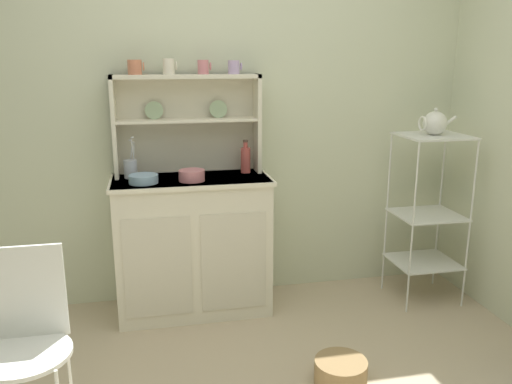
{
  "coord_description": "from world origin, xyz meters",
  "views": [
    {
      "loc": [
        -0.49,
        -1.71,
        1.57
      ],
      "look_at": [
        0.11,
        1.12,
        0.82
      ],
      "focal_mm": 36.59,
      "sensor_mm": 36.0,
      "label": 1
    }
  ],
  "objects_px": {
    "hutch_cabinet": "(193,244)",
    "jam_bottle": "(246,159)",
    "bakers_rack": "(428,203)",
    "cup_terracotta_0": "(135,67)",
    "utensil_jar": "(131,168)",
    "bowl_mixing_large": "(144,179)",
    "hutch_shelf_unit": "(187,116)",
    "floor_basket": "(341,372)",
    "porcelain_teapot": "(435,123)",
    "wire_chair": "(26,332)"
  },
  "relations": [
    {
      "from": "hutch_cabinet",
      "to": "jam_bottle",
      "type": "relative_size",
      "value": 4.64
    },
    {
      "from": "bakers_rack",
      "to": "cup_terracotta_0",
      "type": "relative_size",
      "value": 11.52
    },
    {
      "from": "hutch_cabinet",
      "to": "utensil_jar",
      "type": "xyz_separation_m",
      "value": [
        -0.35,
        0.08,
        0.48
      ]
    },
    {
      "from": "hutch_cabinet",
      "to": "utensil_jar",
      "type": "height_order",
      "value": "utensil_jar"
    },
    {
      "from": "bowl_mixing_large",
      "to": "jam_bottle",
      "type": "height_order",
      "value": "jam_bottle"
    },
    {
      "from": "hutch_shelf_unit",
      "to": "floor_basket",
      "type": "bearing_deg",
      "value": -60.35
    },
    {
      "from": "bakers_rack",
      "to": "jam_bottle",
      "type": "height_order",
      "value": "bakers_rack"
    },
    {
      "from": "hutch_cabinet",
      "to": "bowl_mixing_large",
      "type": "height_order",
      "value": "bowl_mixing_large"
    },
    {
      "from": "hutch_shelf_unit",
      "to": "porcelain_teapot",
      "type": "height_order",
      "value": "hutch_shelf_unit"
    },
    {
      "from": "bakers_rack",
      "to": "porcelain_teapot",
      "type": "distance_m",
      "value": 0.52
    },
    {
      "from": "hutch_shelf_unit",
      "to": "cup_terracotta_0",
      "type": "bearing_deg",
      "value": -172.42
    },
    {
      "from": "cup_terracotta_0",
      "to": "utensil_jar",
      "type": "height_order",
      "value": "cup_terracotta_0"
    },
    {
      "from": "cup_terracotta_0",
      "to": "wire_chair",
      "type": "bearing_deg",
      "value": -111.11
    },
    {
      "from": "cup_terracotta_0",
      "to": "floor_basket",
      "type": "bearing_deg",
      "value": -49.12
    },
    {
      "from": "hutch_cabinet",
      "to": "floor_basket",
      "type": "height_order",
      "value": "hutch_cabinet"
    },
    {
      "from": "cup_terracotta_0",
      "to": "jam_bottle",
      "type": "distance_m",
      "value": 0.86
    },
    {
      "from": "porcelain_teapot",
      "to": "bakers_rack",
      "type": "bearing_deg",
      "value": 0.0
    },
    {
      "from": "bakers_rack",
      "to": "bowl_mixing_large",
      "type": "xyz_separation_m",
      "value": [
        -1.79,
        0.07,
        0.23
      ]
    },
    {
      "from": "hutch_shelf_unit",
      "to": "floor_basket",
      "type": "xyz_separation_m",
      "value": [
        0.63,
        -1.11,
        -1.16
      ]
    },
    {
      "from": "floor_basket",
      "to": "jam_bottle",
      "type": "distance_m",
      "value": 1.39
    },
    {
      "from": "bowl_mixing_large",
      "to": "porcelain_teapot",
      "type": "xyz_separation_m",
      "value": [
        1.79,
        -0.07,
        0.29
      ]
    },
    {
      "from": "cup_terracotta_0",
      "to": "jam_bottle",
      "type": "relative_size",
      "value": 0.46
    },
    {
      "from": "bakers_rack",
      "to": "jam_bottle",
      "type": "xyz_separation_m",
      "value": [
        -1.16,
        0.23,
        0.29
      ]
    },
    {
      "from": "cup_terracotta_0",
      "to": "utensil_jar",
      "type": "distance_m",
      "value": 0.6
    },
    {
      "from": "wire_chair",
      "to": "floor_basket",
      "type": "xyz_separation_m",
      "value": [
        1.39,
        0.13,
        -0.45
      ]
    },
    {
      "from": "wire_chair",
      "to": "utensil_jar",
      "type": "height_order",
      "value": "utensil_jar"
    },
    {
      "from": "hutch_cabinet",
      "to": "jam_bottle",
      "type": "xyz_separation_m",
      "value": [
        0.35,
        0.09,
        0.51
      ]
    },
    {
      "from": "bakers_rack",
      "to": "hutch_cabinet",
      "type": "bearing_deg",
      "value": 174.67
    },
    {
      "from": "bowl_mixing_large",
      "to": "utensil_jar",
      "type": "height_order",
      "value": "utensil_jar"
    },
    {
      "from": "bowl_mixing_large",
      "to": "jam_bottle",
      "type": "xyz_separation_m",
      "value": [
        0.63,
        0.16,
        0.06
      ]
    },
    {
      "from": "wire_chair",
      "to": "cup_terracotta_0",
      "type": "height_order",
      "value": "cup_terracotta_0"
    },
    {
      "from": "porcelain_teapot",
      "to": "utensil_jar",
      "type": "bearing_deg",
      "value": 173.29
    },
    {
      "from": "bakers_rack",
      "to": "wire_chair",
      "type": "bearing_deg",
      "value": -157.59
    },
    {
      "from": "cup_terracotta_0",
      "to": "utensil_jar",
      "type": "relative_size",
      "value": 0.38
    },
    {
      "from": "floor_basket",
      "to": "bowl_mixing_large",
      "type": "xyz_separation_m",
      "value": [
        -0.91,
        0.87,
        0.83
      ]
    },
    {
      "from": "bowl_mixing_large",
      "to": "utensil_jar",
      "type": "xyz_separation_m",
      "value": [
        -0.07,
        0.15,
        0.04
      ]
    },
    {
      "from": "porcelain_teapot",
      "to": "hutch_shelf_unit",
      "type": "bearing_deg",
      "value": 168.66
    },
    {
      "from": "floor_basket",
      "to": "cup_terracotta_0",
      "type": "height_order",
      "value": "cup_terracotta_0"
    },
    {
      "from": "hutch_cabinet",
      "to": "utensil_jar",
      "type": "bearing_deg",
      "value": 167.5
    },
    {
      "from": "hutch_cabinet",
      "to": "cup_terracotta_0",
      "type": "xyz_separation_m",
      "value": [
        -0.29,
        0.12,
        1.07
      ]
    },
    {
      "from": "hutch_shelf_unit",
      "to": "porcelain_teapot",
      "type": "distance_m",
      "value": 1.54
    },
    {
      "from": "bowl_mixing_large",
      "to": "jam_bottle",
      "type": "relative_size",
      "value": 0.82
    },
    {
      "from": "cup_terracotta_0",
      "to": "jam_bottle",
      "type": "height_order",
      "value": "cup_terracotta_0"
    },
    {
      "from": "floor_basket",
      "to": "bakers_rack",
      "type": "bearing_deg",
      "value": 42.52
    },
    {
      "from": "hutch_cabinet",
      "to": "wire_chair",
      "type": "height_order",
      "value": "hutch_cabinet"
    },
    {
      "from": "utensil_jar",
      "to": "porcelain_teapot",
      "type": "bearing_deg",
      "value": -6.71
    },
    {
      "from": "bakers_rack",
      "to": "jam_bottle",
      "type": "bearing_deg",
      "value": 168.88
    },
    {
      "from": "hutch_cabinet",
      "to": "floor_basket",
      "type": "xyz_separation_m",
      "value": [
        0.63,
        -0.95,
        -0.38
      ]
    },
    {
      "from": "porcelain_teapot",
      "to": "jam_bottle",
      "type": "bearing_deg",
      "value": 168.87
    },
    {
      "from": "hutch_cabinet",
      "to": "bakers_rack",
      "type": "distance_m",
      "value": 1.53
    }
  ]
}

